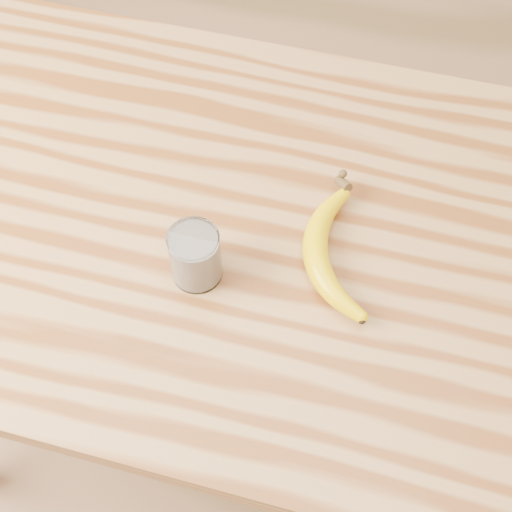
# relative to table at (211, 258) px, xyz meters

# --- Properties ---
(table) EXTENTS (1.20, 0.80, 0.90)m
(table) POSITION_rel_table_xyz_m (0.00, 0.00, 0.00)
(table) COLOR #A87440
(table) RESTS_ON ground
(smoothie_glass) EXTENTS (0.07, 0.07, 0.09)m
(smoothie_glass) POSITION_rel_table_xyz_m (0.02, -0.10, 0.18)
(smoothie_glass) COLOR white
(smoothie_glass) RESTS_ON table
(banana) EXTENTS (0.21, 0.34, 0.04)m
(banana) POSITION_rel_table_xyz_m (0.18, -0.04, 0.15)
(banana) COLOR #EABA00
(banana) RESTS_ON table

